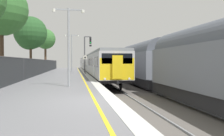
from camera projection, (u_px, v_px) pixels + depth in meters
name	position (u px, v px, depth m)	size (l,w,h in m)	color
ground	(165.00, 113.00, 10.04)	(17.40, 110.00, 1.21)	slate
commuter_train_at_platform	(91.00, 63.00, 46.94)	(2.83, 58.67, 3.81)	#B7B7BC
freight_train_adjacent_track	(164.00, 63.00, 19.34)	(2.60, 26.11, 4.60)	#232326
signal_gantry	(86.00, 50.00, 34.86)	(1.10, 0.24, 5.32)	#47474C
speed_limit_sign	(85.00, 62.00, 31.06)	(0.59, 0.08, 2.45)	#59595B
platform_lamp_mid	(69.00, 40.00, 15.00)	(2.00, 0.20, 4.95)	#93999E
platform_lamp_far	(72.00, 50.00, 33.87)	(2.00, 0.20, 5.48)	#93999E
background_tree_centre	(45.00, 40.00, 47.39)	(4.00, 4.00, 8.16)	#473323
background_tree_right	(1.00, 10.00, 21.49)	(4.80, 4.80, 8.73)	#473323
background_tree_back	(30.00, 34.00, 33.95)	(4.64, 4.64, 8.04)	#473323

